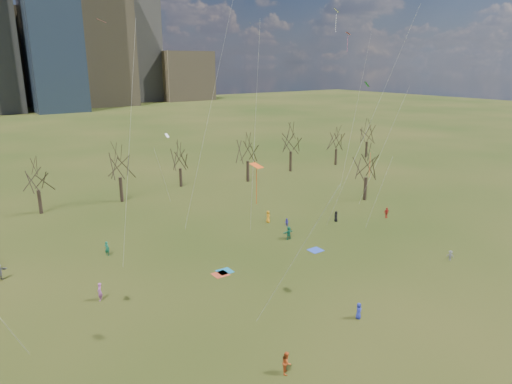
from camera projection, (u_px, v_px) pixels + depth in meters
ground at (323, 284)px, 46.44m from camera, size 500.00×500.00×0.00m
bare_tree_row at (167, 162)px, 74.05m from camera, size 113.04×29.80×9.50m
blanket_teal at (225, 271)px, 49.30m from camera, size 1.60×1.50×0.03m
blanket_navy at (316, 250)px, 54.88m from camera, size 1.60×1.50×0.03m
blanket_crimson at (221, 274)px, 48.62m from camera, size 1.60×1.50×0.03m
person_0 at (359, 311)px, 40.11m from camera, size 0.86×0.73×1.49m
person_2 at (287, 362)px, 33.01m from camera, size 1.05×1.07×1.74m
person_3 at (450, 255)px, 51.96m from camera, size 0.79×0.89×1.19m
person_5 at (289, 233)px, 58.10m from camera, size 1.60×0.55×1.71m
person_6 at (336, 216)px, 64.62m from camera, size 0.75×0.88×1.53m
person_7 at (100, 292)px, 43.14m from camera, size 0.71×0.78×1.78m
person_8 at (287, 222)px, 62.68m from camera, size 0.49×0.60×1.15m
person_10 at (387, 213)px, 66.16m from camera, size 0.97×0.53×1.57m
person_12 at (268, 217)px, 64.19m from camera, size 0.74×0.95×1.73m
person_13 at (107, 248)px, 53.19m from camera, size 0.70×0.76×1.75m
kites_airborne at (285, 140)px, 51.43m from camera, size 56.77×42.44×28.38m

